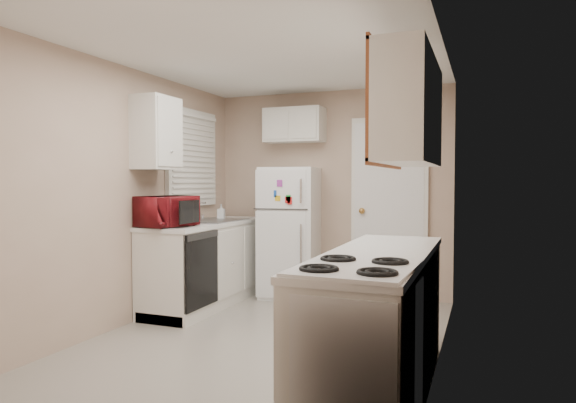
% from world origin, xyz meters
% --- Properties ---
extents(floor, '(3.80, 3.80, 0.00)m').
position_xyz_m(floor, '(0.00, 0.00, 0.00)').
color(floor, '#ADA599').
rests_on(floor, ground).
extents(ceiling, '(3.80, 3.80, 0.00)m').
position_xyz_m(ceiling, '(0.00, 0.00, 2.40)').
color(ceiling, white).
rests_on(ceiling, floor).
extents(wall_left, '(3.80, 3.80, 0.00)m').
position_xyz_m(wall_left, '(-1.40, 0.00, 1.20)').
color(wall_left, tan).
rests_on(wall_left, floor).
extents(wall_right, '(3.80, 3.80, 0.00)m').
position_xyz_m(wall_right, '(1.40, 0.00, 1.20)').
color(wall_right, tan).
rests_on(wall_right, floor).
extents(wall_back, '(2.80, 2.80, 0.00)m').
position_xyz_m(wall_back, '(0.00, 1.90, 1.20)').
color(wall_back, tan).
rests_on(wall_back, floor).
extents(wall_front, '(2.80, 2.80, 0.00)m').
position_xyz_m(wall_front, '(0.00, -1.90, 1.20)').
color(wall_front, tan).
rests_on(wall_front, floor).
extents(left_counter, '(0.60, 1.80, 0.90)m').
position_xyz_m(left_counter, '(-1.10, 0.90, 0.45)').
color(left_counter, silver).
rests_on(left_counter, floor).
extents(dishwasher, '(0.03, 0.58, 0.72)m').
position_xyz_m(dishwasher, '(-0.81, 0.30, 0.49)').
color(dishwasher, black).
rests_on(dishwasher, floor).
extents(sink, '(0.54, 0.74, 0.16)m').
position_xyz_m(sink, '(-1.10, 1.05, 0.86)').
color(sink, gray).
rests_on(sink, left_counter).
extents(microwave, '(0.59, 0.41, 0.36)m').
position_xyz_m(microwave, '(-1.15, 0.24, 1.05)').
color(microwave, maroon).
rests_on(microwave, left_counter).
extents(soap_bottle, '(0.10, 0.10, 0.17)m').
position_xyz_m(soap_bottle, '(-1.15, 1.32, 1.00)').
color(soap_bottle, silver).
rests_on(soap_bottle, left_counter).
extents(window_blinds, '(0.10, 0.98, 1.08)m').
position_xyz_m(window_blinds, '(-1.36, 1.05, 1.60)').
color(window_blinds, silver).
rests_on(window_blinds, wall_left).
extents(upper_cabinet_left, '(0.30, 0.45, 0.70)m').
position_xyz_m(upper_cabinet_left, '(-1.25, 0.22, 1.80)').
color(upper_cabinet_left, silver).
rests_on(upper_cabinet_left, wall_left).
extents(refrigerator, '(0.68, 0.66, 1.50)m').
position_xyz_m(refrigerator, '(-0.39, 1.58, 0.75)').
color(refrigerator, white).
rests_on(refrigerator, floor).
extents(cabinet_over_fridge, '(0.70, 0.30, 0.40)m').
position_xyz_m(cabinet_over_fridge, '(-0.40, 1.75, 2.00)').
color(cabinet_over_fridge, silver).
rests_on(cabinet_over_fridge, wall_back).
extents(interior_door, '(0.86, 0.06, 2.08)m').
position_xyz_m(interior_door, '(0.70, 1.86, 1.02)').
color(interior_door, white).
rests_on(interior_door, floor).
extents(right_counter, '(0.60, 2.00, 0.90)m').
position_xyz_m(right_counter, '(1.10, -0.80, 0.45)').
color(right_counter, silver).
rests_on(right_counter, floor).
extents(stove, '(0.59, 0.71, 0.84)m').
position_xyz_m(stove, '(1.12, -1.46, 0.42)').
color(stove, white).
rests_on(stove, floor).
extents(upper_cabinet_right, '(0.30, 1.20, 0.70)m').
position_xyz_m(upper_cabinet_right, '(1.25, -0.50, 1.80)').
color(upper_cabinet_right, silver).
rests_on(upper_cabinet_right, wall_right).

